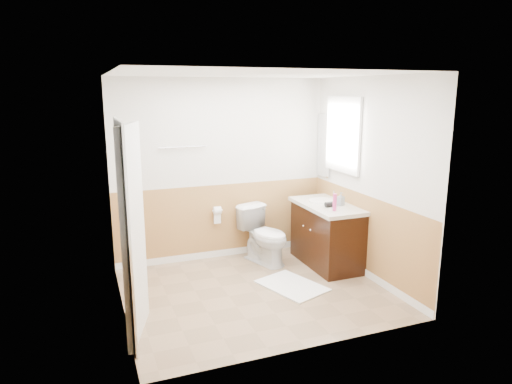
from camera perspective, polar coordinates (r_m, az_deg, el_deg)
name	(u,v)px	position (r m, az deg, el deg)	size (l,w,h in m)	color
floor	(256,292)	(5.53, -0.04, -12.33)	(3.00, 3.00, 0.00)	#8C7051
ceiling	(256,74)	(5.02, -0.04, 14.53)	(3.00, 3.00, 0.00)	white
wall_back	(222,170)	(6.34, -4.26, 2.74)	(3.00, 3.00, 0.00)	silver
wall_front	(310,218)	(3.98, 6.70, -3.24)	(3.00, 3.00, 0.00)	silver
wall_left	(117,200)	(4.81, -16.95, -0.93)	(3.00, 3.00, 0.00)	silver
wall_right	(369,179)	(5.83, 13.87, 1.54)	(3.00, 3.00, 0.00)	silver
wainscot_back	(223,222)	(6.50, -4.13, -3.81)	(3.00, 3.00, 0.00)	#B37947
wainscot_front	(307,298)	(4.25, 6.36, -12.97)	(3.00, 3.00, 0.00)	#B37947
wainscot_left	(123,269)	(5.04, -16.27, -9.25)	(2.60, 2.60, 0.00)	#B37947
wainscot_right	(365,237)	(6.00, 13.40, -5.51)	(2.60, 2.60, 0.00)	#B37947
toilet	(265,235)	(6.29, 1.11, -5.41)	(0.43, 0.76, 0.78)	white
bath_mat	(292,286)	(5.68, 4.49, -11.58)	(0.55, 0.80, 0.02)	white
vanity_cabinet	(327,236)	(6.28, 8.80, -5.47)	(0.55, 1.10, 0.80)	black
vanity_knob_left	(311,230)	(6.01, 6.83, -4.73)	(0.03, 0.03, 0.03)	silver
vanity_knob_right	(304,226)	(6.18, 5.96, -4.22)	(0.03, 0.03, 0.03)	silver
countertop	(327,206)	(6.16, 8.85, -1.71)	(0.60, 1.15, 0.05)	beige
sink_basin	(322,201)	(6.28, 8.26, -1.08)	(0.36, 0.36, 0.02)	white
faucet	(334,195)	(6.35, 9.70, -0.42)	(0.02, 0.02, 0.14)	silver
lotion_bottle	(335,202)	(5.79, 9.80, -1.28)	(0.05, 0.05, 0.22)	#C9347A
soap_dispenser	(341,199)	(6.09, 10.52, -0.84)	(0.08, 0.08, 0.17)	gray
hair_dryer_body	(330,204)	(6.00, 9.25, -1.52)	(0.07, 0.07, 0.14)	black
hair_dryer_handle	(327,206)	(6.01, 8.86, -1.77)	(0.03, 0.03, 0.07)	black
mirror_panel	(324,146)	(6.69, 8.46, 5.75)	(0.02, 0.35, 0.90)	silver
window_frame	(343,135)	(6.23, 10.79, 7.02)	(0.04, 0.80, 1.00)	white
window_glass	(344,135)	(6.24, 10.92, 7.03)	(0.01, 0.70, 0.90)	white
door	(134,233)	(4.45, -15.02, -4.99)	(0.05, 0.80, 2.04)	white
door_frame	(125,233)	(4.44, -16.01, -4.95)	(0.02, 0.92, 2.10)	white
door_knob	(136,230)	(4.79, -14.70, -4.59)	(0.06, 0.06, 0.06)	silver
towel_bar	(183,147)	(6.10, -9.14, 5.56)	(0.02, 0.02, 0.62)	silver
tp_holder_bar	(217,210)	(6.36, -4.86, -2.31)	(0.02, 0.02, 0.14)	silver
tp_roll	(217,210)	(6.36, -4.86, -2.31)	(0.11, 0.11, 0.10)	white
tp_sheet	(217,218)	(6.39, -4.84, -3.26)	(0.10, 0.01, 0.16)	white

